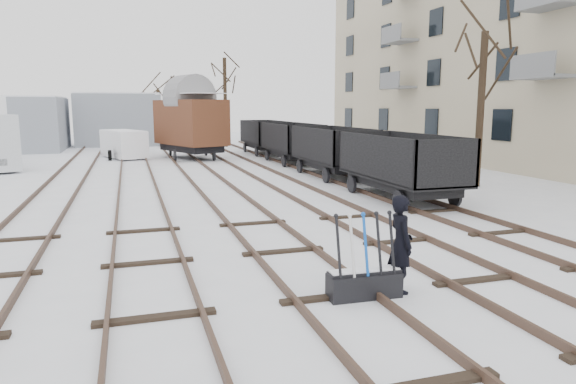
{
  "coord_description": "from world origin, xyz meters",
  "views": [
    {
      "loc": [
        -3.27,
        -7.9,
        3.3
      ],
      "look_at": [
        0.48,
        4.18,
        1.2
      ],
      "focal_mm": 32.0,
      "sensor_mm": 36.0,
      "label": 1
    }
  ],
  "objects_px": {
    "freight_wagon_a": "(400,175)",
    "panel_van": "(124,144)",
    "box_van_wagon": "(190,121)",
    "ground_frame": "(364,282)",
    "worker": "(401,244)"
  },
  "relations": [
    {
      "from": "ground_frame",
      "to": "panel_van",
      "type": "bearing_deg",
      "value": 100.29
    },
    {
      "from": "box_van_wagon",
      "to": "panel_van",
      "type": "distance_m",
      "value": 4.67
    },
    {
      "from": "ground_frame",
      "to": "box_van_wagon",
      "type": "xyz_separation_m",
      "value": [
        0.04,
        25.74,
        2.13
      ]
    },
    {
      "from": "freight_wagon_a",
      "to": "box_van_wagon",
      "type": "distance_m",
      "value": 18.16
    },
    {
      "from": "freight_wagon_a",
      "to": "panel_van",
      "type": "xyz_separation_m",
      "value": [
        -9.58,
        18.78,
        0.05
      ]
    },
    {
      "from": "ground_frame",
      "to": "panel_van",
      "type": "xyz_separation_m",
      "value": [
        -4.13,
        27.26,
        0.66
      ]
    },
    {
      "from": "ground_frame",
      "to": "freight_wagon_a",
      "type": "bearing_deg",
      "value": 58.92
    },
    {
      "from": "worker",
      "to": "box_van_wagon",
      "type": "height_order",
      "value": "box_van_wagon"
    },
    {
      "from": "worker",
      "to": "panel_van",
      "type": "bearing_deg",
      "value": 16.53
    },
    {
      "from": "panel_van",
      "to": "box_van_wagon",
      "type": "bearing_deg",
      "value": -39.68
    },
    {
      "from": "box_van_wagon",
      "to": "panel_van",
      "type": "height_order",
      "value": "box_van_wagon"
    },
    {
      "from": "ground_frame",
      "to": "box_van_wagon",
      "type": "bearing_deg",
      "value": 91.59
    },
    {
      "from": "ground_frame",
      "to": "worker",
      "type": "height_order",
      "value": "worker"
    },
    {
      "from": "box_van_wagon",
      "to": "ground_frame",
      "type": "bearing_deg",
      "value": -111.53
    },
    {
      "from": "ground_frame",
      "to": "panel_van",
      "type": "relative_size",
      "value": 0.33
    }
  ]
}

